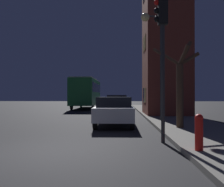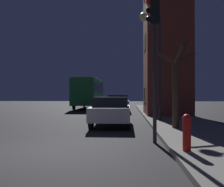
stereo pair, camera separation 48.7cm
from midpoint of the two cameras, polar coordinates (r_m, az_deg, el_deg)
ground_plane at (r=6.94m, az=-16.39°, el=-12.95°), size 120.00×120.00×0.00m
brick_building at (r=19.41m, az=12.93°, el=10.51°), size 3.33×4.67×10.07m
streetlamp at (r=14.49m, az=10.08°, el=11.52°), size 1.21×0.47×6.03m
traffic_light at (r=8.27m, az=11.21°, el=12.35°), size 0.43×0.24×4.67m
bare_tree at (r=10.99m, az=15.69°, el=2.10°), size 1.90×1.45×3.77m
bus at (r=29.26m, az=-4.79°, el=0.56°), size 2.44×9.55×3.40m
car_near_lane at (r=12.25m, az=0.97°, el=-3.90°), size 1.80×4.07×1.43m
car_mid_lane at (r=22.58m, az=2.11°, el=-2.24°), size 1.89×4.70×1.55m
fire_hydrant at (r=6.52m, az=18.80°, el=-8.25°), size 0.21×0.21×0.91m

